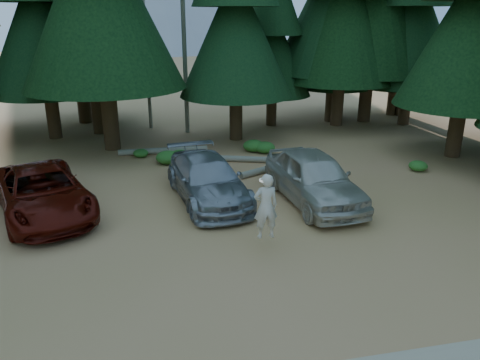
{
  "coord_description": "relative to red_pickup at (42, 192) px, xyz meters",
  "views": [
    {
      "loc": [
        -1.67,
        -11.56,
        6.38
      ],
      "look_at": [
        1.31,
        2.49,
        1.25
      ],
      "focal_mm": 35.0,
      "sensor_mm": 36.0,
      "label": 1
    }
  ],
  "objects": [
    {
      "name": "ground",
      "position": [
        5.1,
        -3.94,
        -0.79
      ],
      "size": [
        160.0,
        160.0,
        0.0
      ],
      "primitive_type": "plane",
      "color": "#A88347",
      "rests_on": "ground"
    },
    {
      "name": "forest_belt_north",
      "position": [
        5.1,
        11.06,
        -0.79
      ],
      "size": [
        36.0,
        7.0,
        22.0
      ],
      "primitive_type": null,
      "color": "black",
      "rests_on": "ground"
    },
    {
      "name": "snag_front",
      "position": [
        5.9,
        10.56,
        5.21
      ],
      "size": [
        0.24,
        0.24,
        12.0
      ],
      "primitive_type": "cylinder",
      "color": "gray",
      "rests_on": "ground"
    },
    {
      "name": "snag_back",
      "position": [
        3.9,
        12.06,
        4.21
      ],
      "size": [
        0.2,
        0.2,
        10.0
      ],
      "primitive_type": "cylinder",
      "color": "gray",
      "rests_on": "ground"
    },
    {
      "name": "red_pickup",
      "position": [
        0.0,
        0.0,
        0.0
      ],
      "size": [
        4.41,
        6.26,
        1.58
      ],
      "primitive_type": "imported",
      "rotation": [
        0.0,
        0.0,
        0.35
      ],
      "color": "#510E07",
      "rests_on": "ground"
    },
    {
      "name": "silver_minivan_center",
      "position": [
        5.55,
        0.14,
        -0.01
      ],
      "size": [
        2.86,
        5.61,
        1.56
      ],
      "primitive_type": "imported",
      "rotation": [
        0.0,
        0.0,
        0.13
      ],
      "color": "#94979B",
      "rests_on": "ground"
    },
    {
      "name": "silver_minivan_right",
      "position": [
        9.21,
        -0.79,
        0.12
      ],
      "size": [
        2.57,
        5.49,
        1.82
      ],
      "primitive_type": "imported",
      "rotation": [
        0.0,
        0.0,
        0.08
      ],
      "color": "beige",
      "rests_on": "ground"
    },
    {
      "name": "frisbee_player",
      "position": [
        6.63,
        -3.84,
        0.5
      ],
      "size": [
        0.7,
        0.46,
        1.91
      ],
      "rotation": [
        0.0,
        0.0,
        3.15
      ],
      "color": "beige",
      "rests_on": "ground"
    },
    {
      "name": "log_left",
      "position": [
        4.3,
        6.45,
        -0.64
      ],
      "size": [
        4.23,
        0.39,
        0.3
      ],
      "primitive_type": "cylinder",
      "rotation": [
        0.0,
        1.57,
        -0.02
      ],
      "color": "gray",
      "rests_on": "ground"
    },
    {
      "name": "log_mid",
      "position": [
        7.61,
        4.41,
        -0.66
      ],
      "size": [
        3.22,
        1.33,
        0.27
      ],
      "primitive_type": "cylinder",
      "rotation": [
        0.0,
        1.57,
        -0.33
      ],
      "color": "gray",
      "rests_on": "ground"
    },
    {
      "name": "log_right",
      "position": [
        9.09,
        3.06,
        -0.66
      ],
      "size": [
        3.91,
        2.21,
        0.27
      ],
      "primitive_type": "cylinder",
      "rotation": [
        0.0,
        1.57,
        0.48
      ],
      "color": "gray",
      "rests_on": "ground"
    },
    {
      "name": "shrub_left",
      "position": [
        3.23,
        6.06,
        -0.6
      ],
      "size": [
        0.71,
        0.71,
        0.39
      ],
      "primitive_type": "ellipsoid",
      "color": "#31621D",
      "rests_on": "ground"
    },
    {
      "name": "shrub_center_left",
      "position": [
        4.41,
        4.82,
        -0.5
      ],
      "size": [
        1.05,
        1.05,
        0.58
      ],
      "primitive_type": "ellipsoid",
      "color": "#31621D",
      "rests_on": "ground"
    },
    {
      "name": "shrub_center_right",
      "position": [
        4.98,
        5.31,
        -0.57
      ],
      "size": [
        0.82,
        0.82,
        0.45
      ],
      "primitive_type": "ellipsoid",
      "color": "#31621D",
      "rests_on": "ground"
    },
    {
      "name": "shrub_right",
      "position": [
        8.65,
        5.94,
        -0.51
      ],
      "size": [
        1.03,
        1.03,
        0.57
      ],
      "primitive_type": "ellipsoid",
      "color": "#31621D",
      "rests_on": "ground"
    },
    {
      "name": "shrub_far_right",
      "position": [
        9.13,
        5.59,
        -0.52
      ],
      "size": [
        0.98,
        0.98,
        0.54
      ],
      "primitive_type": "ellipsoid",
      "color": "#31621D",
      "rests_on": "ground"
    },
    {
      "name": "shrub_edge_east",
      "position": [
        14.86,
        1.56,
        -0.58
      ],
      "size": [
        0.79,
        0.79,
        0.43
      ],
      "primitive_type": "ellipsoid",
      "color": "#31621D",
      "rests_on": "ground"
    }
  ]
}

